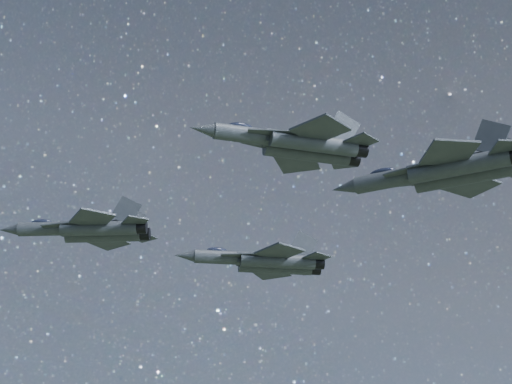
{
  "coord_description": "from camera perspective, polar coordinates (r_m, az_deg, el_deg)",
  "views": [
    {
      "loc": [
        -1.85,
        -76.6,
        120.23
      ],
      "look_at": [
        -4.18,
        -0.32,
        154.88
      ],
      "focal_mm": 60.0,
      "sensor_mm": 36.0,
      "label": 1
    }
  ],
  "objects": [
    {
      "name": "jet_slot",
      "position": [
        78.08,
        12.49,
        1.36
      ],
      "size": [
        18.3,
        12.03,
        4.7
      ],
      "rotation": [
        0.0,
        0.0,
        -0.41
      ],
      "color": "#2B3036"
    },
    {
      "name": "jet_right",
      "position": [
        69.76,
        2.69,
        3.23
      ],
      "size": [
        15.35,
        10.32,
        3.87
      ],
      "rotation": [
        0.0,
        0.0,
        0.31
      ],
      "color": "#2B3036"
    },
    {
      "name": "jet_left",
      "position": [
        98.33,
        0.55,
        -4.63
      ],
      "size": [
        18.02,
        12.47,
        4.52
      ],
      "rotation": [
        0.0,
        0.0,
        0.17
      ],
      "color": "#2B3036"
    },
    {
      "name": "jet_lead",
      "position": [
        90.34,
        -11.08,
        -2.49
      ],
      "size": [
        16.43,
        11.68,
        4.18
      ],
      "rotation": [
        0.0,
        0.0,
        -0.03
      ],
      "color": "#2B3036"
    }
  ]
}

